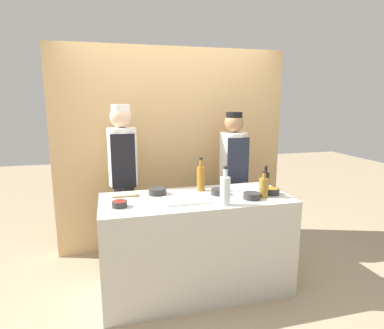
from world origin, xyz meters
The scene contains 16 objects.
ground_plane centered at (0.00, 0.00, 0.00)m, with size 14.00×14.00×0.00m, color tan.
cabinet_wall centered at (0.00, 1.09, 1.20)m, with size 2.77×0.18×2.40m.
counter centered at (0.00, 0.00, 0.46)m, with size 1.74×0.74×0.92m.
sauce_bowl_green centered at (0.47, -0.17, 0.95)m, with size 0.15×0.15×0.06m.
sauce_bowl_brown centered at (0.24, 0.04, 0.95)m, with size 0.15×0.15×0.05m.
sauce_bowl_yellow centered at (-0.33, 0.19, 0.95)m, with size 0.17×0.17×0.06m.
sauce_bowl_orange centered at (0.72, -0.09, 0.95)m, with size 0.13×0.13×0.06m.
sauce_bowl_red centered at (-0.69, -0.10, 0.95)m, with size 0.13×0.13×0.05m.
cutting_board centered at (-0.12, -0.09, 0.93)m, with size 0.40×0.25×0.02m.
bottle_amber centered at (0.11, 0.21, 1.05)m, with size 0.08×0.08×0.33m.
bottle_clear centered at (0.18, -0.27, 1.05)m, with size 0.09×0.09×0.34m.
bottle_vinegar centered at (0.61, -0.14, 1.01)m, with size 0.09×0.09×0.24m.
bottle_soy centered at (0.73, 0.06, 1.02)m, with size 0.07×0.07×0.25m.
wooden_spoon centered at (-0.59, 0.17, 0.93)m, with size 0.25×0.04×0.03m.
chef_left centered at (-0.62, 0.65, 0.99)m, with size 0.30×0.30×1.76m.
chef_right centered at (0.62, 0.65, 0.92)m, with size 0.31×0.31×1.67m.
Camera 1 is at (-0.75, -2.73, 1.79)m, focal length 30.00 mm.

